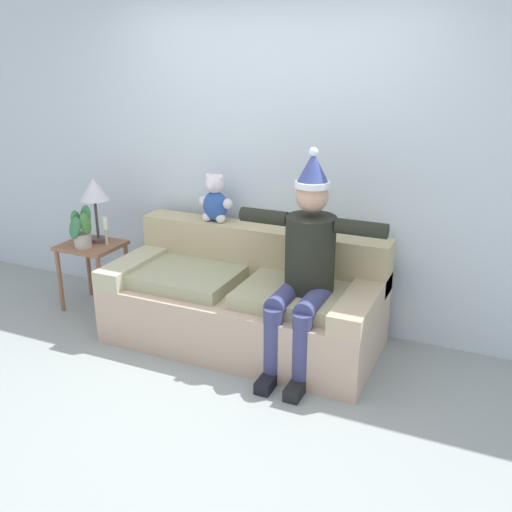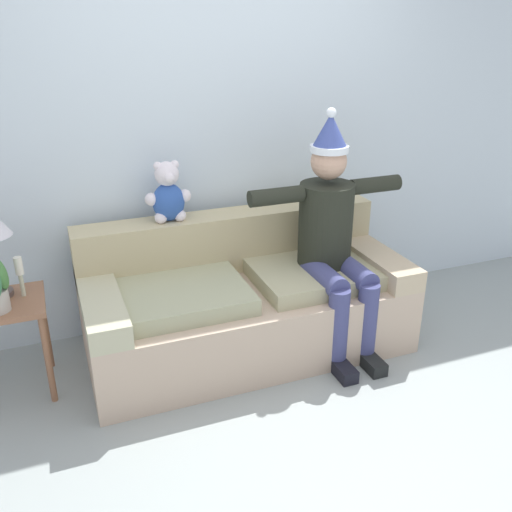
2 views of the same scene
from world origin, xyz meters
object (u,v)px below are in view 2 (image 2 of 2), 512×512
(couch, at_px, (245,300))
(side_table, at_px, (1,320))
(person_seated, at_px, (332,234))
(candle_short, at_px, (20,271))
(teddy_bear, at_px, (168,194))

(couch, distance_m, side_table, 1.43)
(person_seated, bearing_deg, candle_short, 173.51)
(couch, distance_m, teddy_bear, 0.82)
(couch, xyz_separation_m, teddy_bear, (-0.39, 0.28, 0.67))
(couch, relative_size, person_seated, 1.33)
(person_seated, relative_size, teddy_bear, 3.96)
(person_seated, height_order, teddy_bear, person_seated)
(candle_short, bearing_deg, person_seated, -6.49)
(couch, xyz_separation_m, candle_short, (-1.29, 0.04, 0.40))
(teddy_bear, xyz_separation_m, candle_short, (-0.89, -0.24, -0.27))
(couch, bearing_deg, side_table, 179.94)
(couch, distance_m, candle_short, 1.35)
(couch, height_order, teddy_bear, teddy_bear)
(person_seated, xyz_separation_m, teddy_bear, (-0.91, 0.45, 0.22))
(side_table, height_order, candle_short, candle_short)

